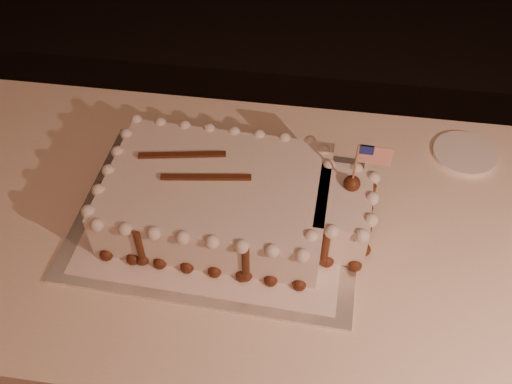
# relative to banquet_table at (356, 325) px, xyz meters

# --- Properties ---
(banquet_table) EXTENTS (2.40, 0.80, 0.75)m
(banquet_table) POSITION_rel_banquet_table_xyz_m (0.00, 0.00, 0.00)
(banquet_table) COLOR #FFDFC5
(banquet_table) RESTS_ON ground
(cake_board) EXTENTS (0.62, 0.47, 0.01)m
(cake_board) POSITION_rel_banquet_table_xyz_m (-0.34, 0.01, 0.38)
(cake_board) COLOR silver
(cake_board) RESTS_ON banquet_table
(doily) EXTENTS (0.55, 0.43, 0.00)m
(doily) POSITION_rel_banquet_table_xyz_m (-0.34, 0.01, 0.38)
(doily) COLOR white
(doily) RESTS_ON cake_board
(sheet_cake) EXTENTS (0.58, 0.34, 0.22)m
(sheet_cake) POSITION_rel_banquet_table_xyz_m (-0.31, 0.00, 0.44)
(sheet_cake) COLOR silver
(sheet_cake) RESTS_ON doily
(side_plate) EXTENTS (0.15, 0.15, 0.01)m
(side_plate) POSITION_rel_banquet_table_xyz_m (0.20, 0.28, 0.38)
(side_plate) COLOR white
(side_plate) RESTS_ON banquet_table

